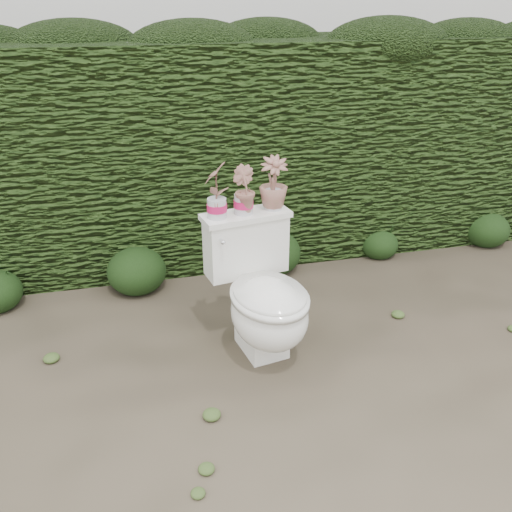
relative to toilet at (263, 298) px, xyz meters
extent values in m
plane|color=brown|center=(-0.17, -0.08, -0.36)|extent=(60.00, 60.00, 0.00)
cube|color=#324F1A|center=(-0.17, 1.52, 0.44)|extent=(8.00, 1.00, 1.60)
cube|color=white|center=(0.00, 0.02, -0.26)|extent=(0.27, 0.33, 0.20)
ellipsoid|color=white|center=(0.01, -0.08, -0.06)|extent=(0.49, 0.58, 0.39)
cube|color=white|center=(-0.04, 0.24, 0.22)|extent=(0.49, 0.25, 0.34)
cube|color=white|center=(-0.04, 0.24, 0.40)|extent=(0.53, 0.27, 0.03)
cylinder|color=silver|center=(-0.21, 0.11, 0.32)|extent=(0.03, 0.06, 0.02)
sphere|color=silver|center=(-0.20, 0.08, 0.32)|extent=(0.03, 0.03, 0.03)
imported|color=#3C7B26|center=(-0.21, 0.21, 0.57)|extent=(0.16, 0.19, 0.30)
imported|color=#3C7B26|center=(-0.05, 0.23, 0.55)|extent=(0.16, 0.18, 0.25)
imported|color=#3C7B26|center=(0.12, 0.27, 0.56)|extent=(0.17, 0.17, 0.29)
ellipsoid|color=#1D3412|center=(-0.67, 0.94, -0.19)|extent=(0.41, 0.41, 0.33)
ellipsoid|color=#1D3412|center=(0.33, 0.99, -0.19)|extent=(0.43, 0.43, 0.34)
ellipsoid|color=#1D3412|center=(1.22, 1.04, -0.23)|extent=(0.30, 0.30, 0.24)
ellipsoid|color=#1D3412|center=(2.18, 1.04, -0.21)|extent=(0.37, 0.37, 0.30)
camera|label=1|loc=(-0.66, -2.52, 1.52)|focal=38.00mm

